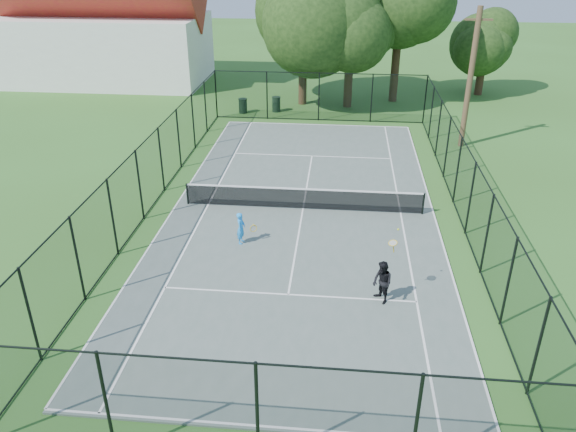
# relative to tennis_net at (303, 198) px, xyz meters

# --- Properties ---
(ground) EXTENTS (120.00, 120.00, 0.00)m
(ground) POSITION_rel_tennis_net_xyz_m (0.00, 0.00, -0.58)
(ground) COLOR #335E20
(tennis_court) EXTENTS (11.00, 24.00, 0.06)m
(tennis_court) POSITION_rel_tennis_net_xyz_m (0.00, 0.00, -0.55)
(tennis_court) COLOR #54635B
(tennis_court) RESTS_ON ground
(tennis_net) EXTENTS (10.08, 0.08, 0.95)m
(tennis_net) POSITION_rel_tennis_net_xyz_m (0.00, 0.00, 0.00)
(tennis_net) COLOR black
(tennis_net) RESTS_ON tennis_court
(fence) EXTENTS (13.10, 26.10, 3.00)m
(fence) POSITION_rel_tennis_net_xyz_m (0.00, 0.00, 0.92)
(fence) COLOR black
(fence) RESTS_ON ground
(tree_near_left) EXTENTS (7.62, 7.62, 9.93)m
(tree_near_left) POSITION_rel_tennis_net_xyz_m (-1.30, 16.76, 5.53)
(tree_near_left) COLOR #332114
(tree_near_left) RESTS_ON ground
(tree_near_mid) EXTENTS (5.76, 5.76, 7.53)m
(tree_near_mid) POSITION_rel_tennis_net_xyz_m (1.80, 16.36, 4.06)
(tree_near_mid) COLOR #332114
(tree_near_mid) RESTS_ON ground
(tree_near_right) EXTENTS (6.01, 6.01, 8.29)m
(tree_near_right) POSITION_rel_tennis_net_xyz_m (4.98, 18.14, 4.69)
(tree_near_right) COLOR #332114
(tree_near_right) RESTS_ON ground
(tree_far_right) EXTENTS (4.44, 4.44, 5.87)m
(tree_far_right) POSITION_rel_tennis_net_xyz_m (11.34, 20.54, 3.05)
(tree_far_right) COLOR #332114
(tree_far_right) RESTS_ON ground
(building) EXTENTS (15.30, 8.15, 11.87)m
(building) POSITION_rel_tennis_net_xyz_m (-17.00, 22.00, 4.35)
(building) COLOR silver
(building) RESTS_ON ground
(trash_bin_left) EXTENTS (0.58, 0.58, 0.95)m
(trash_bin_left) POSITION_rel_tennis_net_xyz_m (-5.02, 14.16, -0.10)
(trash_bin_left) COLOR black
(trash_bin_left) RESTS_ON ground
(trash_bin_right) EXTENTS (0.58, 0.58, 0.99)m
(trash_bin_right) POSITION_rel_tennis_net_xyz_m (-2.88, 14.68, -0.08)
(trash_bin_right) COLOR black
(trash_bin_right) RESTS_ON ground
(utility_pole) EXTENTS (1.40, 0.30, 7.35)m
(utility_pole) POSITION_rel_tennis_net_xyz_m (8.12, 9.00, 3.16)
(utility_pole) COLOR #4C3823
(utility_pole) RESTS_ON ground
(player_blue) EXTENTS (0.76, 0.49, 1.24)m
(player_blue) POSITION_rel_tennis_net_xyz_m (-2.10, -3.14, 0.10)
(player_blue) COLOR #1D95F9
(player_blue) RESTS_ON tennis_court
(player_black) EXTENTS (0.86, 1.15, 2.29)m
(player_black) POSITION_rel_tennis_net_xyz_m (2.97, -6.47, 0.20)
(player_black) COLOR black
(player_black) RESTS_ON tennis_court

